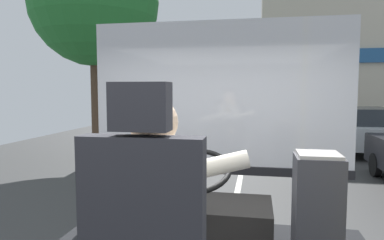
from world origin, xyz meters
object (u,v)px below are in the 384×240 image
Objects in this scene: bus_driver at (157,212)px; fare_box at (316,228)px; steering_console at (201,224)px; parked_car_charcoal at (338,118)px; parked_car_silver at (362,129)px; parked_car_green at (314,112)px.

fare_box is (0.78, 0.70, -0.30)m from bus_driver.
bus_driver reaches higher than steering_console.
parked_car_charcoal is at bearing 74.27° from steering_console.
steering_console is at bearing -105.73° from parked_car_charcoal.
bus_driver is 0.21× the size of parked_car_silver.
parked_car_silver is 5.82m from parked_car_charcoal.
parked_car_charcoal is at bearing 75.37° from bus_driver.
parked_car_charcoal is at bearing -84.87° from parked_car_green.
steering_console reaches higher than parked_car_silver.
parked_car_silver is at bearing -90.47° from parked_car_green.
bus_driver reaches higher than parked_car_charcoal.
steering_console is 16.02m from parked_car_charcoal.
fare_box is at bearing -33.30° from steering_console.
fare_box is 16.33m from parked_car_charcoal.
fare_box is 0.23× the size of parked_car_charcoal.
steering_console is at bearing 90.00° from bus_driver.
fare_box is 20.80m from parked_car_green.
bus_driver is 0.73× the size of steering_console.
parked_car_silver is at bearing 70.48° from bus_driver.
steering_console is 0.25× the size of parked_car_green.
fare_box reaches higher than parked_car_silver.
bus_driver reaches higher than parked_car_green.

